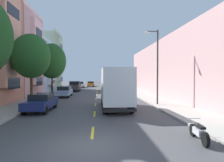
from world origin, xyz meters
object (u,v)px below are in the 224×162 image
at_px(street_lamp, 156,62).
at_px(parked_pickup_teal, 115,84).
at_px(delivery_box_truck, 116,87).
at_px(parked_wagon_sky, 64,91).
at_px(parked_motorcycle, 199,132).
at_px(street_tree_third, 52,61).
at_px(parked_pickup_red, 117,86).
at_px(street_tree_second, 31,56).
at_px(parked_suv_charcoal, 75,86).
at_px(parked_sedan_navy, 41,102).
at_px(moving_orange_sedan, 91,84).
at_px(parked_sedan_burgundy, 111,83).
at_px(parked_wagon_white, 80,84).

bearing_deg(street_lamp, parked_pickup_teal, 92.67).
distance_m(delivery_box_truck, parked_wagon_sky, 12.54).
height_order(street_lamp, parked_motorcycle, street_lamp).
height_order(street_tree_third, parked_pickup_red, street_tree_third).
bearing_deg(parked_pickup_teal, parked_motorcycle, -89.65).
xyz_separation_m(street_tree_second, street_tree_third, (0.00, 8.80, 0.19)).
relative_size(delivery_box_truck, parked_motorcycle, 3.47).
bearing_deg(street_tree_third, street_tree_second, -90.00).
relative_size(parked_suv_charcoal, parked_sedan_navy, 1.06).
xyz_separation_m(street_lamp, moving_orange_sedan, (-7.76, 35.88, -3.58)).
bearing_deg(street_lamp, parked_pickup_red, 93.94).
bearing_deg(street_tree_third, moving_orange_sedan, 79.93).
bearing_deg(parked_motorcycle, parked_sedan_burgundy, 90.33).
bearing_deg(parked_wagon_sky, parked_wagon_white, 89.41).
bearing_deg(street_tree_third, delivery_box_truck, -55.19).
relative_size(delivery_box_truck, parked_sedan_navy, 1.57).
xyz_separation_m(street_tree_third, parked_suv_charcoal, (2.11, 9.44, -4.08)).
bearing_deg(parked_pickup_red, street_lamp, -86.06).
bearing_deg(parked_pickup_red, parked_wagon_white, 139.97).
bearing_deg(parked_sedan_burgundy, delivery_box_truck, -93.32).
relative_size(street_lamp, parked_pickup_teal, 1.37).
bearing_deg(moving_orange_sedan, parked_pickup_teal, -35.38).
bearing_deg(parked_wagon_sky, delivery_box_truck, -59.70).
distance_m(delivery_box_truck, parked_sedan_navy, 6.39).
xyz_separation_m(parked_pickup_teal, moving_orange_sedan, (-6.29, 4.47, -0.08)).
distance_m(street_tree_second, parked_sedan_burgundy, 43.92).
distance_m(parked_pickup_teal, parked_pickup_red, 7.31).
height_order(parked_pickup_teal, parked_pickup_red, same).
height_order(street_tree_second, moving_orange_sedan, street_tree_second).
bearing_deg(parked_wagon_white, street_tree_second, -94.05).
xyz_separation_m(street_tree_third, parked_wagon_white, (2.13, 21.31, -4.26)).
distance_m(parked_wagon_white, moving_orange_sedan, 5.21).
distance_m(parked_sedan_burgundy, moving_orange_sedan, 9.89).
height_order(street_tree_second, parked_pickup_teal, street_tree_second).
distance_m(delivery_box_truck, parked_suv_charcoal, 22.12).
relative_size(moving_orange_sedan, parked_motorcycle, 2.19).
height_order(parked_sedan_burgundy, moving_orange_sedan, same).
xyz_separation_m(parked_pickup_red, parked_motorcycle, (0.46, -34.64, -0.42)).
distance_m(parked_pickup_red, parked_motorcycle, 34.65).
bearing_deg(parked_sedan_burgundy, street_tree_second, -104.35).
relative_size(street_tree_third, street_lamp, 1.03).
height_order(street_tree_second, parked_wagon_white, street_tree_second).
height_order(parked_pickup_red, parked_motorcycle, parked_pickup_red).
relative_size(street_tree_second, parked_motorcycle, 3.39).
height_order(street_lamp, parked_wagon_sky, street_lamp).
height_order(parked_wagon_white, parked_sedan_burgundy, parked_wagon_white).
height_order(street_tree_third, moving_orange_sedan, street_tree_third).
xyz_separation_m(parked_suv_charcoal, parked_sedan_navy, (-0.17, -21.72, -0.24)).
xyz_separation_m(parked_wagon_sky, parked_wagon_white, (0.23, 22.32, 0.00)).
xyz_separation_m(parked_sedan_navy, parked_sedan_burgundy, (8.89, 45.84, 0.00)).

